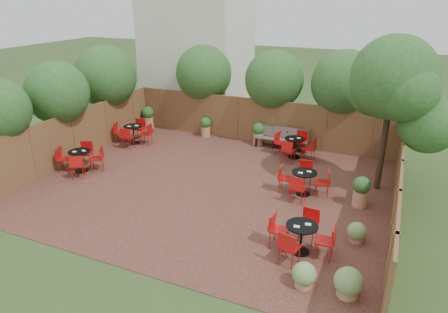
% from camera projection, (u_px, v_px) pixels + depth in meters
% --- Properties ---
extents(ground, '(80.00, 80.00, 0.00)m').
position_uv_depth(ground, '(210.00, 186.00, 14.20)').
color(ground, '#354F23').
rests_on(ground, ground).
extents(courtyard_paving, '(12.00, 10.00, 0.02)m').
position_uv_depth(courtyard_paving, '(210.00, 186.00, 14.20)').
color(courtyard_paving, '#361916').
rests_on(courtyard_paving, ground).
extents(fence_back, '(12.00, 0.08, 2.00)m').
position_uv_depth(fence_back, '(258.00, 121.00, 18.07)').
color(fence_back, brown).
rests_on(fence_back, ground).
extents(fence_left, '(0.08, 10.00, 2.00)m').
position_uv_depth(fence_left, '(74.00, 137.00, 16.07)').
color(fence_left, brown).
rests_on(fence_left, ground).
extents(fence_right, '(0.08, 10.00, 2.00)m').
position_uv_depth(fence_right, '(397.00, 192.00, 11.59)').
color(fence_right, brown).
rests_on(fence_right, ground).
extents(neighbour_building, '(5.00, 4.00, 8.00)m').
position_uv_depth(neighbour_building, '(197.00, 41.00, 21.17)').
color(neighbour_building, silver).
rests_on(neighbour_building, ground).
extents(overhang_foliage, '(15.49, 10.78, 2.79)m').
position_uv_depth(overhang_foliage, '(198.00, 84.00, 16.89)').
color(overhang_foliage, '#22531B').
rests_on(overhang_foliage, ground).
extents(courtyard_tree, '(2.82, 2.72, 5.18)m').
position_uv_depth(courtyard_tree, '(393.00, 83.00, 12.64)').
color(courtyard_tree, black).
rests_on(courtyard_tree, courtyard_paving).
extents(park_bench_left, '(1.45, 0.50, 0.89)m').
position_uv_depth(park_bench_left, '(272.00, 137.00, 17.64)').
color(park_bench_left, brown).
rests_on(park_bench_left, courtyard_paving).
extents(park_bench_right, '(1.54, 0.55, 0.94)m').
position_uv_depth(park_bench_right, '(290.00, 139.00, 17.33)').
color(park_bench_right, brown).
rests_on(park_bench_right, courtyard_paving).
extents(bistro_tables, '(10.58, 8.08, 0.95)m').
position_uv_depth(bistro_tables, '(214.00, 165.00, 14.73)').
color(bistro_tables, black).
rests_on(bistro_tables, courtyard_paving).
extents(planters, '(11.21, 4.65, 1.10)m').
position_uv_depth(planters, '(224.00, 136.00, 17.52)').
color(planters, '#B27859').
rests_on(planters, courtyard_paving).
extents(low_shrubs, '(1.57, 2.91, 0.70)m').
position_uv_depth(low_shrubs, '(338.00, 267.00, 9.49)').
color(low_shrubs, '#B27859').
rests_on(low_shrubs, courtyard_paving).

